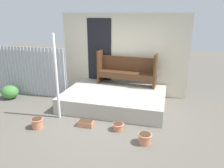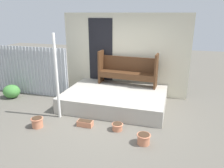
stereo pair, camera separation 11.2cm
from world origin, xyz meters
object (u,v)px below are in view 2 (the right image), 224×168
planter_box_rect (85,123)px  shrub_by_fence (12,91)px  flower_pot_right (144,138)px  flower_pot_left (37,122)px  bench (128,69)px  support_post (57,77)px  flower_pot_middle (117,126)px

planter_box_rect → shrub_by_fence: (-2.98, 1.05, 0.14)m
flower_pot_right → planter_box_rect: (-1.46, 0.35, -0.05)m
flower_pot_left → planter_box_rect: 1.13m
bench → flower_pot_right: 2.78m
bench → support_post: bearing=-122.5°
planter_box_rect → shrub_by_fence: bearing=160.5°
bench → planter_box_rect: bearing=-100.8°
support_post → flower_pot_right: (2.28, -0.61, -0.95)m
flower_pot_left → shrub_by_fence: (-1.90, 1.41, 0.08)m
bench → flower_pot_middle: (0.24, -2.12, -0.83)m
flower_pot_left → planter_box_rect: (1.07, 0.36, -0.06)m
flower_pot_right → flower_pot_middle: bearing=150.0°
support_post → flower_pot_middle: 1.91m
bench → flower_pot_right: bearing=-66.5°
support_post → flower_pot_right: support_post is taller
flower_pot_right → shrub_by_fence: shrub_by_fence is taller
planter_box_rect → shrub_by_fence: 3.16m
bench → shrub_by_fence: 3.76m
support_post → planter_box_rect: support_post is taller
flower_pot_middle → planter_box_rect: bearing=-177.4°
support_post → shrub_by_fence: bearing=159.8°
bench → flower_pot_right: size_ratio=6.20×
bench → shrub_by_fence: bearing=-159.1°
flower_pot_middle → flower_pot_right: flower_pot_right is taller
bench → flower_pot_middle: bearing=-79.9°
flower_pot_left → flower_pot_right: size_ratio=0.99×
flower_pot_right → flower_pot_left: bearing=-179.7°
flower_pot_right → bench: bearing=110.0°
flower_pot_left → flower_pot_middle: (1.86, 0.40, -0.04)m
flower_pot_middle → shrub_by_fence: (-3.77, 1.02, 0.12)m
support_post → planter_box_rect: (0.83, -0.26, -1.01)m
planter_box_rect → shrub_by_fence: size_ratio=0.69×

